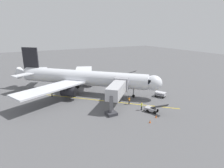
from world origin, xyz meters
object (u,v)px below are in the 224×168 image
object	(u,v)px
belt_loader_starboard_side	(152,109)
safety_cone_wing_port	(150,121)
ground_crew_wing_walker	(142,106)
ground_crew_marshaller	(129,101)
jet_bridge	(118,88)
belt_loader_near_nose	(127,74)
airplane	(82,78)
safety_cone_nose_right	(156,116)
safety_cone_nose_left	(140,83)
ground_crew_loader	(52,93)
baggage_cart_portside	(160,94)

from	to	relation	value
belt_loader_starboard_side	safety_cone_wing_port	world-z (taller)	belt_loader_starboard_side
belt_loader_starboard_side	ground_crew_wing_walker	bearing A→B (deg)	-53.72
ground_crew_marshaller	jet_bridge	bearing A→B (deg)	-28.39
ground_crew_marshaller	belt_loader_starboard_side	size ratio (longest dim) A/B	0.37
jet_bridge	belt_loader_near_nose	xyz separation A→B (m)	(-16.18, -20.98, -3.05)
airplane	ground_crew_wing_walker	size ratio (longest dim) A/B	19.38
safety_cone_nose_right	jet_bridge	bearing A→B (deg)	-72.46
safety_cone_nose_left	safety_cone_wing_port	world-z (taller)	same
ground_crew_marshaller	ground_crew_loader	world-z (taller)	same
belt_loader_starboard_side	jet_bridge	bearing A→B (deg)	-60.11
ground_crew_marshaller	safety_cone_nose_left	xyz separation A→B (m)	(-12.20, -12.08, -0.61)
ground_crew_loader	safety_cone_wing_port	bearing A→B (deg)	119.35
jet_bridge	ground_crew_wing_walker	bearing A→B (deg)	117.43
belt_loader_near_nose	safety_cone_wing_port	bearing A→B (deg)	63.49
airplane	safety_cone_wing_port	xyz separation A→B (m)	(-4.83, 22.03, -3.73)
safety_cone_nose_left	jet_bridge	bearing A→B (deg)	37.30
ground_crew_wing_walker	ground_crew_loader	size ratio (longest dim) A/B	1.00
baggage_cart_portside	safety_cone_wing_port	world-z (taller)	baggage_cart_portside
jet_bridge	ground_crew_wing_walker	world-z (taller)	jet_bridge
baggage_cart_portside	safety_cone_nose_left	size ratio (longest dim) A/B	5.37
ground_crew_loader	belt_loader_near_nose	size ratio (longest dim) A/B	0.40
baggage_cart_portside	safety_cone_nose_left	bearing A→B (deg)	-103.05
airplane	baggage_cart_portside	xyz separation A→B (m)	(-15.85, 12.65, -3.35)
jet_bridge	ground_crew_loader	world-z (taller)	jet_bridge
ground_crew_loader	baggage_cart_portside	world-z (taller)	ground_crew_loader
jet_bridge	safety_cone_wing_port	distance (m)	10.88
jet_bridge	safety_cone_nose_right	distance (m)	10.31
ground_crew_loader	baggage_cart_portside	bearing A→B (deg)	151.06
ground_crew_marshaller	belt_loader_near_nose	world-z (taller)	belt_loader_near_nose
safety_cone_wing_port	ground_crew_marshaller	bearing A→B (deg)	-99.68
baggage_cart_portside	belt_loader_near_nose	bearing A→B (deg)	-101.83
jet_bridge	ground_crew_wing_walker	xyz separation A→B (m)	(-2.63, 5.07, -2.88)
safety_cone_nose_right	ground_crew_loader	bearing A→B (deg)	-55.04
jet_bridge	belt_loader_starboard_side	world-z (taller)	jet_bridge
baggage_cart_portside	safety_cone_nose_left	xyz separation A→B (m)	(-2.74, -11.82, -0.38)
ground_crew_loader	jet_bridge	bearing A→B (deg)	134.71
ground_crew_wing_walker	jet_bridge	bearing A→B (deg)	-62.57
baggage_cart_portside	safety_cone_wing_port	bearing A→B (deg)	40.44
belt_loader_near_nose	safety_cone_wing_port	distance (m)	34.94
ground_crew_marshaller	belt_loader_starboard_side	distance (m)	5.98
belt_loader_near_nose	ground_crew_marshaller	bearing A→B (deg)	57.61
belt_loader_starboard_side	safety_cone_wing_port	bearing A→B (deg)	45.62
safety_cone_nose_left	ground_crew_loader	bearing A→B (deg)	-2.72
ground_crew_marshaller	ground_crew_wing_walker	xyz separation A→B (m)	(-0.49, 3.92, 0.00)
jet_bridge	safety_cone_nose_right	xyz separation A→B (m)	(-2.92, 9.25, -3.49)
airplane	ground_crew_marshaller	world-z (taller)	airplane
airplane	belt_loader_near_nose	distance (m)	22.66
safety_cone_nose_right	airplane	bearing A→B (deg)	-71.12
belt_loader_near_nose	safety_cone_nose_left	bearing A→B (deg)	79.63
airplane	safety_cone_wing_port	distance (m)	22.86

